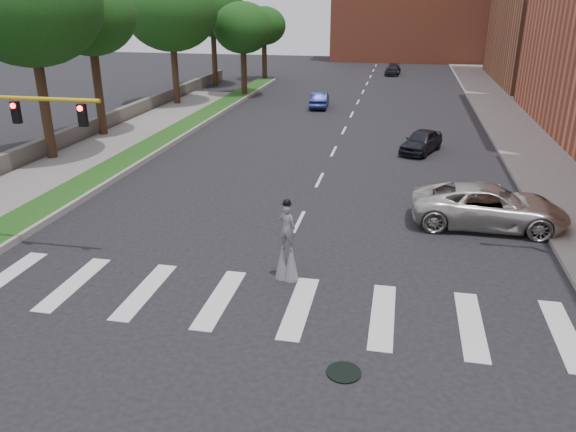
# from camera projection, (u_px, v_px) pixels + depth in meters

# --- Properties ---
(ground_plane) EXTENTS (160.00, 160.00, 0.00)m
(ground_plane) POSITION_uv_depth(u_px,v_px,m) (251.00, 320.00, 16.77)
(ground_plane) COLOR black
(ground_plane) RESTS_ON ground
(grass_median) EXTENTS (2.00, 60.00, 0.25)m
(grass_median) POSITION_uv_depth(u_px,v_px,m) (161.00, 141.00, 37.10)
(grass_median) COLOR #1A4714
(grass_median) RESTS_ON ground
(median_curb) EXTENTS (0.20, 60.00, 0.28)m
(median_curb) POSITION_uv_depth(u_px,v_px,m) (176.00, 141.00, 36.90)
(median_curb) COLOR gray
(median_curb) RESTS_ON ground
(sidewalk_left) EXTENTS (4.00, 60.00, 0.18)m
(sidewalk_left) POSITION_uv_depth(u_px,v_px,m) (26.00, 185.00, 28.54)
(sidewalk_left) COLOR slate
(sidewalk_left) RESTS_ON ground
(sidewalk_right) EXTENTS (5.00, 90.00, 0.18)m
(sidewalk_right) POSITION_uv_depth(u_px,v_px,m) (530.00, 141.00, 37.24)
(sidewalk_right) COLOR slate
(sidewalk_right) RESTS_ON ground
(stone_wall) EXTENTS (0.50, 56.00, 1.10)m
(stone_wall) POSITION_uv_depth(u_px,v_px,m) (99.00, 125.00, 39.78)
(stone_wall) COLOR #534F47
(stone_wall) RESTS_ON ground
(manhole) EXTENTS (0.90, 0.90, 0.04)m
(manhole) POSITION_uv_depth(u_px,v_px,m) (344.00, 372.00, 14.38)
(manhole) COLOR black
(manhole) RESTS_ON ground
(traffic_signal) EXTENTS (5.30, 0.23, 6.20)m
(traffic_signal) POSITION_uv_depth(u_px,v_px,m) (2.00, 144.00, 19.80)
(traffic_signal) COLOR black
(traffic_signal) RESTS_ON ground
(stilt_performer) EXTENTS (0.83, 0.60, 2.90)m
(stilt_performer) POSITION_uv_depth(u_px,v_px,m) (287.00, 249.00, 18.83)
(stilt_performer) COLOR #311F13
(stilt_performer) RESTS_ON ground
(suv_crossing) EXTENTS (6.35, 2.99, 1.75)m
(suv_crossing) POSITION_uv_depth(u_px,v_px,m) (489.00, 206.00, 23.34)
(suv_crossing) COLOR beige
(suv_crossing) RESTS_ON ground
(car_near) EXTENTS (3.01, 4.39, 1.39)m
(car_near) POSITION_uv_depth(u_px,v_px,m) (421.00, 141.00, 34.58)
(car_near) COLOR black
(car_near) RESTS_ON ground
(car_mid) EXTENTS (1.66, 4.13, 1.33)m
(car_mid) POSITION_uv_depth(u_px,v_px,m) (320.00, 100.00, 48.56)
(car_mid) COLOR navy
(car_mid) RESTS_ON ground
(car_far) EXTENTS (2.00, 4.29, 1.21)m
(car_far) POSITION_uv_depth(u_px,v_px,m) (393.00, 70.00, 69.00)
(car_far) COLOR black
(car_far) RESTS_ON ground
(tree_2) EXTENTS (7.75, 7.75, 11.92)m
(tree_2) POSITION_uv_depth(u_px,v_px,m) (29.00, 5.00, 30.04)
(tree_2) COLOR #311F13
(tree_2) RESTS_ON ground
(tree_3) EXTENTS (5.98, 5.98, 10.44)m
(tree_3) POSITION_uv_depth(u_px,v_px,m) (89.00, 16.00, 35.94)
(tree_3) COLOR #311F13
(tree_3) RESTS_ON ground
(tree_4) EXTENTS (7.87, 7.87, 11.26)m
(tree_4) POSITION_uv_depth(u_px,v_px,m) (171.00, 11.00, 47.18)
(tree_4) COLOR #311F13
(tree_4) RESTS_ON ground
(tree_5) EXTENTS (6.67, 6.67, 10.71)m
(tree_5) POSITION_uv_depth(u_px,v_px,m) (212.00, 9.00, 58.04)
(tree_5) COLOR #311F13
(tree_5) RESTS_ON ground
(tree_6) EXTENTS (5.51, 5.51, 8.66)m
(tree_6) POSITION_uv_depth(u_px,v_px,m) (243.00, 28.00, 52.09)
(tree_6) COLOR #311F13
(tree_6) RESTS_ON ground
(tree_7) EXTENTS (4.94, 4.94, 8.07)m
(tree_7) POSITION_uv_depth(u_px,v_px,m) (264.00, 26.00, 63.03)
(tree_7) COLOR #311F13
(tree_7) RESTS_ON ground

